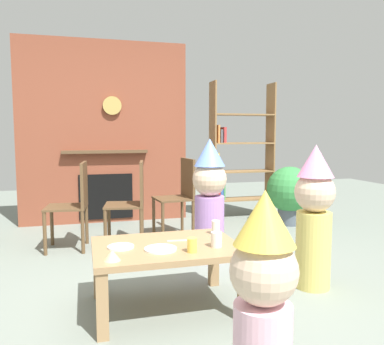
% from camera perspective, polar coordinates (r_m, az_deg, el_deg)
% --- Properties ---
extents(ground_plane, '(12.00, 12.00, 0.00)m').
position_cam_1_polar(ground_plane, '(3.15, -0.73, -16.57)').
color(ground_plane, gray).
extents(brick_fireplace_feature, '(2.20, 0.28, 2.40)m').
position_cam_1_polar(brick_fireplace_feature, '(5.43, -12.53, 5.57)').
color(brick_fireplace_feature, brown).
rests_on(brick_fireplace_feature, ground_plane).
extents(bookshelf, '(0.90, 0.28, 1.90)m').
position_cam_1_polar(bookshelf, '(5.64, 6.60, 2.45)').
color(bookshelf, olive).
rests_on(bookshelf, ground_plane).
extents(coffee_table, '(0.97, 0.71, 0.44)m').
position_cam_1_polar(coffee_table, '(2.74, -3.73, -11.76)').
color(coffee_table, '#9E7A51').
rests_on(coffee_table, ground_plane).
extents(paper_cup_near_left, '(0.06, 0.06, 0.09)m').
position_cam_1_polar(paper_cup_near_left, '(2.54, 0.00, -10.44)').
color(paper_cup_near_left, '#F2CC4C').
rests_on(paper_cup_near_left, coffee_table).
extents(paper_cup_near_right, '(0.06, 0.06, 0.10)m').
position_cam_1_polar(paper_cup_near_right, '(2.98, 3.45, -7.90)').
color(paper_cup_near_right, silver).
rests_on(paper_cup_near_right, coffee_table).
extents(paper_cup_center, '(0.07, 0.07, 0.10)m').
position_cam_1_polar(paper_cup_center, '(2.66, 3.54, -9.63)').
color(paper_cup_center, silver).
rests_on(paper_cup_center, coffee_table).
extents(paper_plate_front, '(0.21, 0.21, 0.01)m').
position_cam_1_polar(paper_plate_front, '(2.61, -4.55, -10.93)').
color(paper_plate_front, white).
rests_on(paper_plate_front, coffee_table).
extents(paper_plate_rear, '(0.17, 0.17, 0.01)m').
position_cam_1_polar(paper_plate_rear, '(2.69, -10.24, -10.50)').
color(paper_plate_rear, white).
rests_on(paper_plate_rear, coffee_table).
extents(birthday_cake_slice, '(0.10, 0.10, 0.07)m').
position_cam_1_polar(birthday_cake_slice, '(2.44, -11.45, -11.61)').
color(birthday_cake_slice, '#EAC68C').
rests_on(birthday_cake_slice, coffee_table).
extents(table_fork, '(0.15, 0.03, 0.01)m').
position_cam_1_polar(table_fork, '(2.81, -2.10, -9.78)').
color(table_fork, silver).
rests_on(table_fork, coffee_table).
extents(child_with_cone_hat, '(0.27, 0.27, 0.98)m').
position_cam_1_polar(child_with_cone_hat, '(1.67, 10.22, -18.42)').
color(child_with_cone_hat, '#EAB2C6').
rests_on(child_with_cone_hat, ground_plane).
extents(child_in_pink, '(0.31, 0.31, 1.11)m').
position_cam_1_polar(child_in_pink, '(3.18, 17.22, -5.60)').
color(child_in_pink, '#E0CC66').
rests_on(child_in_pink, ground_plane).
extents(child_by_the_chairs, '(0.32, 0.32, 1.15)m').
position_cam_1_polar(child_by_the_chairs, '(3.67, 2.54, -3.54)').
color(child_by_the_chairs, '#B27FCC').
rests_on(child_by_the_chairs, ground_plane).
extents(dining_chair_left, '(0.44, 0.44, 0.90)m').
position_cam_1_polar(dining_chair_left, '(4.23, -16.50, -3.83)').
color(dining_chair_left, brown).
rests_on(dining_chair_left, ground_plane).
extents(dining_chair_middle, '(0.46, 0.46, 0.90)m').
position_cam_1_polar(dining_chair_middle, '(4.21, -8.51, -3.70)').
color(dining_chair_middle, brown).
rests_on(dining_chair_middle, ground_plane).
extents(dining_chair_right, '(0.44, 0.44, 0.90)m').
position_cam_1_polar(dining_chair_right, '(4.59, -1.69, -2.84)').
color(dining_chair_right, brown).
rests_on(dining_chair_right, ground_plane).
extents(potted_plant_tall, '(0.59, 0.59, 0.76)m').
position_cam_1_polar(potted_plant_tall, '(5.30, 13.90, -2.67)').
color(potted_plant_tall, '#4C5660').
rests_on(potted_plant_tall, ground_plane).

